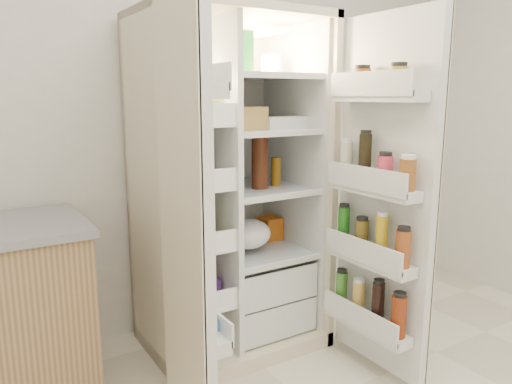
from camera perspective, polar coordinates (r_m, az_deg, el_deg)
wall_back at (r=2.93m, az=-6.95°, el=10.54°), size 4.00×0.02×2.70m
refrigerator at (r=2.70m, az=-3.24°, el=-2.41°), size 0.92×0.70×1.80m
freezer_door at (r=1.92m, az=-8.14°, el=-3.66°), size 0.15×0.40×1.72m
fridge_door at (r=2.41m, az=14.63°, el=-1.27°), size 0.17×0.58×1.72m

